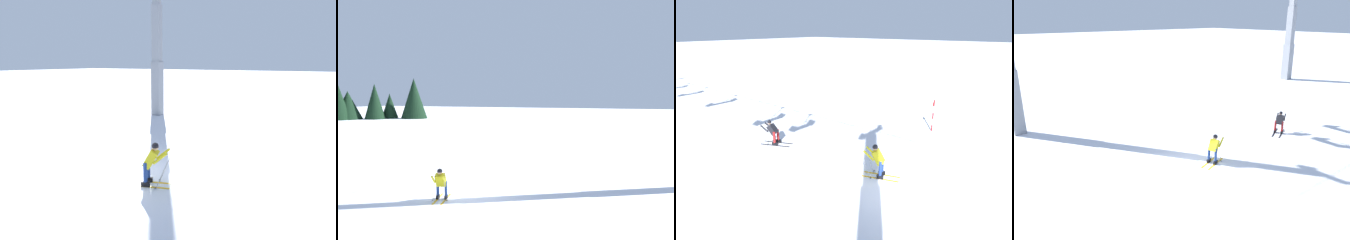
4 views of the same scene
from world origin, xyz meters
TOP-DOWN VIEW (x-y plane):
  - ground_plane at (0.00, 0.00)m, footprint 260.00×260.00m
  - skier_carving_main at (1.34, -0.47)m, footprint 1.67×1.05m
  - lift_tower_far at (23.64, 10.22)m, footprint 0.88×3.05m
  - skier_distant_uphill at (7.64, 0.04)m, footprint 1.74×1.23m

SIDE VIEW (x-z plane):
  - ground_plane at x=0.00m, z-range 0.00..0.00m
  - skier_distant_uphill at x=7.64m, z-range 0.02..1.49m
  - skier_carving_main at x=1.34m, z-range 0.04..1.61m
  - lift_tower_far at x=23.64m, z-range -1.09..11.47m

